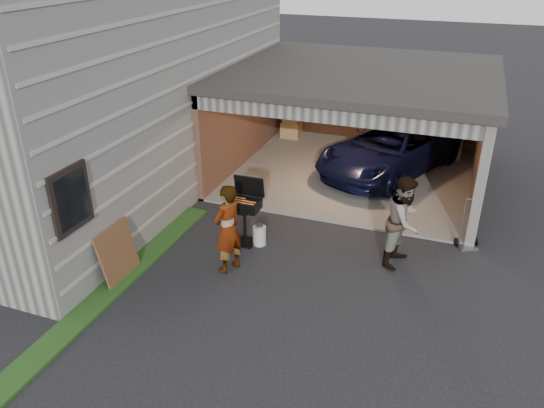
% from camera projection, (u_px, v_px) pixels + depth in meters
% --- Properties ---
extents(ground, '(80.00, 80.00, 0.00)m').
position_uv_depth(ground, '(233.00, 302.00, 9.47)').
color(ground, black).
rests_on(ground, ground).
extents(house, '(7.00, 11.00, 5.50)m').
position_uv_depth(house, '(78.00, 75.00, 13.47)').
color(house, '#474744').
rests_on(house, ground).
extents(groundcover_strip, '(0.50, 8.00, 0.06)m').
position_uv_depth(groundcover_strip, '(92.00, 307.00, 9.32)').
color(groundcover_strip, '#193814').
rests_on(groundcover_strip, ground).
extents(garage, '(6.80, 6.30, 2.90)m').
position_uv_depth(garage, '(361.00, 105.00, 14.11)').
color(garage, '#605E59').
rests_on(garage, ground).
extents(minivan, '(3.89, 5.18, 1.31)m').
position_uv_depth(minivan, '(389.00, 151.00, 14.47)').
color(minivan, black).
rests_on(minivan, ground).
extents(woman, '(0.64, 0.77, 1.81)m').
position_uv_depth(woman, '(228.00, 229.00, 10.03)').
color(woman, silver).
rests_on(woman, ground).
extents(man, '(0.91, 1.05, 1.85)m').
position_uv_depth(man, '(404.00, 221.00, 10.27)').
color(man, '#4D221E').
rests_on(man, ground).
extents(bbq_grill, '(0.65, 0.57, 1.44)m').
position_uv_depth(bbq_grill, '(245.00, 207.00, 10.99)').
color(bbq_grill, black).
rests_on(bbq_grill, ground).
extents(propane_tank, '(0.31, 0.31, 0.42)m').
position_uv_depth(propane_tank, '(259.00, 236.00, 11.21)').
color(propane_tank, silver).
rests_on(propane_tank, ground).
extents(plywood_panel, '(0.27, 0.97, 1.07)m').
position_uv_depth(plywood_panel, '(118.00, 253.00, 9.95)').
color(plywood_panel, '#53371C').
rests_on(plywood_panel, ground).
extents(hand_truck, '(0.52, 0.48, 1.13)m').
position_uv_depth(hand_truck, '(468.00, 238.00, 11.09)').
color(hand_truck, gray).
rests_on(hand_truck, ground).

